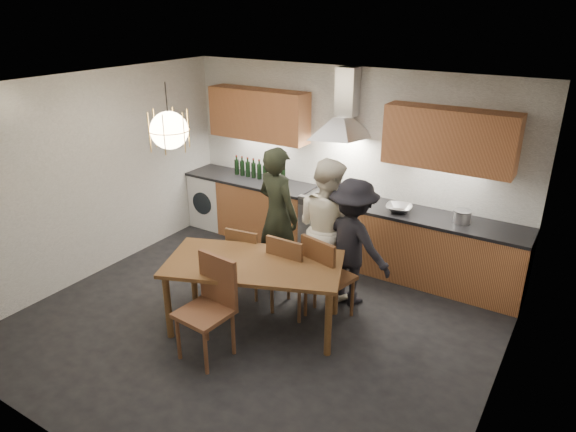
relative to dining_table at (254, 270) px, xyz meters
The scene contains 17 objects.
ground 0.70m from the dining_table, 112.48° to the left, with size 5.00×5.00×0.00m, color black.
room_shell 1.01m from the dining_table, 112.48° to the left, with size 5.02×4.52×2.61m.
counter_run 2.01m from the dining_table, 89.82° to the left, with size 5.00×0.62×0.90m.
range_stove 2.00m from the dining_table, 90.50° to the left, with size 0.90×0.60×0.92m.
wall_fixtures 2.41m from the dining_table, 90.47° to the left, with size 4.30×0.54×1.10m.
pendant_lamp 1.73m from the dining_table, behind, with size 0.43×0.43×0.70m.
dining_table is the anchor object (origin of this frame).
chair_back_left 0.67m from the dining_table, 134.48° to the left, with size 0.47×0.47×0.91m.
chair_back_mid 0.45m from the dining_table, 61.08° to the left, with size 0.45×0.45×1.00m.
chair_back_right 0.78m from the dining_table, 40.10° to the left, with size 0.56×0.56×1.03m.
chair_front 0.63m from the dining_table, 98.20° to the right, with size 0.52×0.52×1.06m.
person_left 1.14m from the dining_table, 109.89° to the left, with size 0.64×0.42×1.76m, color black.
person_mid 1.15m from the dining_table, 74.76° to the left, with size 0.83×0.65×1.71m, color white.
person_right 1.23m from the dining_table, 56.73° to the left, with size 1.00×0.57×1.54m, color black.
mixing_bowl 2.14m from the dining_table, 65.48° to the left, with size 0.33×0.33×0.08m, color #B1B1B5.
stock_pot 2.60m from the dining_table, 50.43° to the left, with size 0.21×0.21×0.15m, color #B4B4B8.
wine_bottles 2.51m from the dining_table, 123.49° to the left, with size 0.91×0.07×0.30m.
Camera 1 is at (2.90, -3.97, 3.34)m, focal length 32.00 mm.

